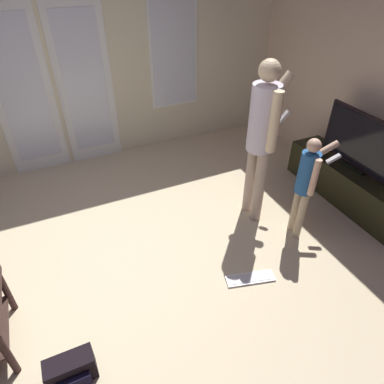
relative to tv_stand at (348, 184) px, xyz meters
name	(u,v)px	position (x,y,z in m)	size (l,w,h in m)	color
ground_plane	(113,282)	(-2.80, -0.07, -0.22)	(6.25, 4.70, 0.02)	beige
wall_back_with_doors	(52,62)	(-2.76, 2.24, 1.12)	(6.25, 0.09, 2.74)	beige
tv_stand	(348,184)	(0.00, 0.00, 0.00)	(0.42, 1.58, 0.42)	black
flat_screen_tv	(361,143)	(0.00, 0.00, 0.53)	(0.08, 0.95, 0.63)	black
person_adult	(262,132)	(-1.14, 0.22, 0.79)	(0.57, 0.45, 1.68)	tan
person_child	(307,180)	(-0.90, -0.23, 0.45)	(0.51, 0.29, 1.09)	tan
backpack	(71,370)	(-3.25, -0.79, -0.10)	(0.33, 0.19, 0.22)	black
loose_keyboard	(250,278)	(-1.66, -0.57, -0.20)	(0.46, 0.23, 0.02)	white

